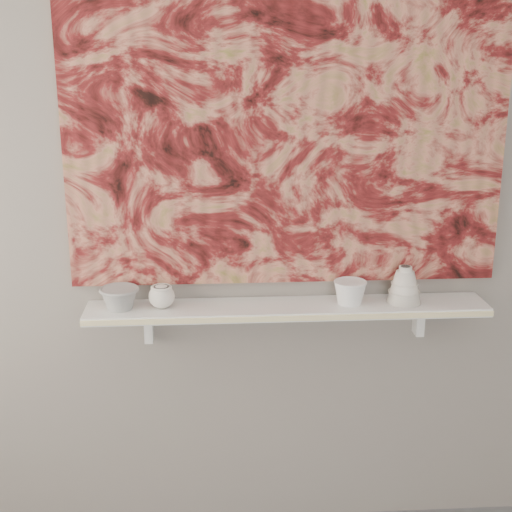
{
  "coord_description": "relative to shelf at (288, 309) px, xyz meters",
  "views": [
    {
      "loc": [
        -0.26,
        -0.82,
        1.8
      ],
      "look_at": [
        -0.11,
        1.49,
        1.12
      ],
      "focal_mm": 50.0,
      "sensor_mm": 36.0,
      "label": 1
    }
  ],
  "objects": [
    {
      "name": "shelf_stripe",
      "position": [
        0.0,
        -0.09,
        0.0
      ],
      "size": [
        1.4,
        0.01,
        0.02
      ],
      "primitive_type": "cube",
      "color": "beige",
      "rests_on": "shelf"
    },
    {
      "name": "cup_cream",
      "position": [
        -0.44,
        0.0,
        0.06
      ],
      "size": [
        0.12,
        0.12,
        0.08
      ],
      "primitive_type": null,
      "rotation": [
        0.0,
        0.0,
        0.37
      ],
      "color": "silver",
      "rests_on": "shelf"
    },
    {
      "name": "bell_vessel",
      "position": [
        0.41,
        0.0,
        0.08
      ],
      "size": [
        0.14,
        0.14,
        0.13
      ],
      "primitive_type": null,
      "rotation": [
        0.0,
        0.0,
        0.17
      ],
      "color": "silver",
      "rests_on": "shelf"
    },
    {
      "name": "house_motif",
      "position": [
        0.45,
        0.07,
        0.32
      ],
      "size": [
        0.09,
        0.0,
        0.08
      ],
      "primitive_type": "cube",
      "color": "black",
      "rests_on": "painting"
    },
    {
      "name": "painting",
      "position": [
        0.0,
        0.08,
        0.62
      ],
      "size": [
        1.5,
        0.02,
        1.1
      ],
      "primitive_type": "cube",
      "color": "maroon",
      "rests_on": "wall_back"
    },
    {
      "name": "wall_back",
      "position": [
        0.0,
        0.09,
        0.44
      ],
      "size": [
        3.6,
        0.0,
        3.6
      ],
      "primitive_type": "plane",
      "rotation": [
        1.57,
        0.0,
        0.0
      ],
      "color": "gray",
      "rests_on": "floor"
    },
    {
      "name": "bowl_grey",
      "position": [
        -0.58,
        0.0,
        0.05
      ],
      "size": [
        0.16,
        0.16,
        0.08
      ],
      "primitive_type": null,
      "rotation": [
        0.0,
        0.0,
        0.23
      ],
      "color": "#959592",
      "rests_on": "shelf"
    },
    {
      "name": "shelf",
      "position": [
        0.0,
        0.0,
        0.0
      ],
      "size": [
        1.4,
        0.18,
        0.03
      ],
      "primitive_type": "cube",
      "color": "white",
      "rests_on": "wall_back"
    },
    {
      "name": "bracket_left",
      "position": [
        -0.49,
        0.06,
        -0.07
      ],
      "size": [
        0.03,
        0.06,
        0.12
      ],
      "primitive_type": "cube",
      "color": "white",
      "rests_on": "wall_back"
    },
    {
      "name": "bowl_white",
      "position": [
        0.22,
        0.0,
        0.06
      ],
      "size": [
        0.15,
        0.15,
        0.08
      ],
      "primitive_type": null,
      "rotation": [
        0.0,
        0.0,
        0.39
      ],
      "color": "silver",
      "rests_on": "shelf"
    },
    {
      "name": "bracket_right",
      "position": [
        0.49,
        0.06,
        -0.07
      ],
      "size": [
        0.03,
        0.06,
        0.12
      ],
      "primitive_type": "cube",
      "color": "white",
      "rests_on": "wall_back"
    }
  ]
}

